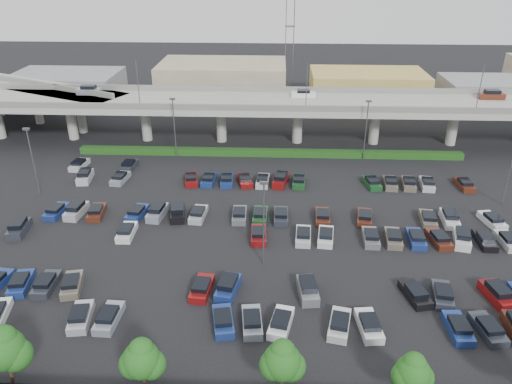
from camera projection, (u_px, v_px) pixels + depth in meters
ground at (265, 228)px, 64.03m from camera, size 280.00×280.00×0.00m
overpass at (269, 105)px, 89.74m from camera, size 150.00×13.00×15.80m
on_ramp at (16, 87)px, 101.73m from camera, size 50.93×30.13×8.80m
hedge at (269, 153)px, 86.23m from camera, size 66.00×1.60×1.10m
tree_row at (265, 361)px, 38.65m from camera, size 65.07×3.66×5.94m
parked_cars at (268, 236)px, 61.03m from camera, size 63.14×41.62×1.67m
light_poles at (234, 177)px, 63.25m from camera, size 66.90×48.38×10.30m
distant_buildings at (325, 84)px, 117.39m from camera, size 138.00×24.00×9.00m
comm_tower at (290, 24)px, 123.45m from camera, size 2.40×2.40×30.00m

